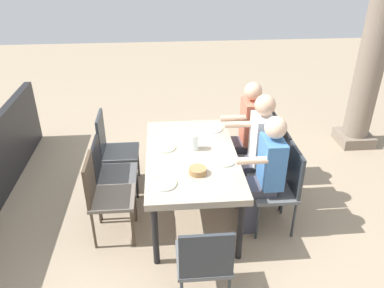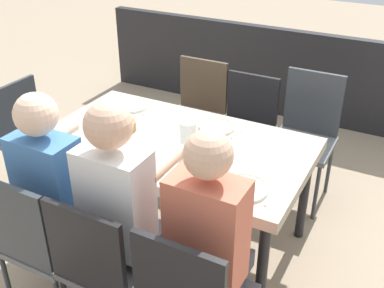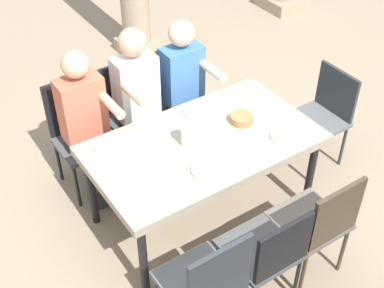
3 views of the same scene
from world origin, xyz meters
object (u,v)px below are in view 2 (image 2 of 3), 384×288
(dining_table, at_px, (175,150))
(plate_0, at_px, (244,188))
(diner_woman_green, at_px, (212,243))
(diner_guest_third, at_px, (59,192))
(plate_3, at_px, (132,105))
(chair_east_north, at_px, (38,238))
(diner_man_white, at_px, (125,212))
(chair_head_east, at_px, (32,132))
(chair_mid_north, at_px, (105,263))
(water_pitcher, at_px, (188,136))
(chair_west_south, at_px, (306,130))
(chair_east_south, at_px, (197,109))
(plate_2, at_px, (122,156))
(chair_mid_south, at_px, (246,122))
(bread_basket, at_px, (123,126))
(plate_1, at_px, (217,127))

(dining_table, bearing_deg, plate_0, 153.48)
(diner_woman_green, xyz_separation_m, diner_guest_third, (0.91, 0.01, -0.00))
(plate_0, relative_size, plate_3, 1.06)
(chair_east_north, distance_m, diner_guest_third, 0.26)
(diner_man_white, bearing_deg, chair_head_east, -27.42)
(diner_man_white, xyz_separation_m, diner_guest_third, (0.44, -0.01, -0.03))
(chair_mid_north, xyz_separation_m, water_pitcher, (0.01, -0.86, 0.28))
(chair_east_north, bearing_deg, water_pitcher, -116.09)
(diner_guest_third, bearing_deg, chair_west_south, -119.52)
(chair_east_south, height_order, diner_woman_green, diner_woman_green)
(plate_2, distance_m, plate_3, 0.71)
(chair_east_north, bearing_deg, plate_0, -145.51)
(plate_2, relative_size, water_pitcher, 1.36)
(chair_mid_south, relative_size, bread_basket, 5.09)
(dining_table, bearing_deg, chair_head_east, 0.00)
(chair_east_north, bearing_deg, diner_woman_green, -167.09)
(chair_west_south, bearing_deg, plate_0, 89.24)
(chair_west_south, height_order, plate_1, chair_west_south)
(diner_guest_third, distance_m, bread_basket, 0.68)
(chair_east_south, relative_size, chair_head_east, 1.05)
(chair_east_south, bearing_deg, plate_0, 126.92)
(diner_guest_third, bearing_deg, bread_basket, -85.58)
(diner_woman_green, distance_m, water_pitcher, 0.82)
(diner_guest_third, xyz_separation_m, bread_basket, (0.05, -0.67, 0.08))
(chair_east_north, relative_size, plate_2, 3.97)
(chair_east_north, distance_m, plate_2, 0.65)
(chair_mid_north, relative_size, chair_east_north, 1.01)
(chair_mid_north, bearing_deg, bread_basket, -60.61)
(dining_table, bearing_deg, plate_1, -119.29)
(chair_head_east, distance_m, plate_2, 1.15)
(chair_east_north, height_order, water_pitcher, chair_east_north)
(dining_table, relative_size, chair_mid_north, 1.78)
(plate_0, xyz_separation_m, plate_2, (0.75, 0.02, 0.00))
(chair_east_south, height_order, plate_2, chair_east_south)
(plate_0, relative_size, bread_basket, 1.53)
(plate_3, bearing_deg, plate_2, 119.89)
(plate_3, xyz_separation_m, water_pitcher, (-0.64, 0.34, 0.07))
(chair_east_south, relative_size, water_pitcher, 5.29)
(chair_mid_north, height_order, chair_east_south, chair_mid_north)
(chair_mid_north, relative_size, diner_guest_third, 0.72)
(chair_west_south, bearing_deg, dining_table, 56.63)
(chair_mid_north, xyz_separation_m, chair_mid_south, (-0.00, -1.79, -0.03))
(diner_man_white, bearing_deg, plate_3, -57.29)
(dining_table, relative_size, chair_mid_south, 1.92)
(chair_head_east, relative_size, plate_1, 3.74)
(diner_man_white, distance_m, bread_basket, 0.84)
(dining_table, height_order, diner_man_white, diner_man_white)
(chair_east_north, relative_size, diner_guest_third, 0.72)
(chair_west_south, bearing_deg, chair_mid_north, 75.27)
(chair_mid_south, distance_m, plate_1, 0.66)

